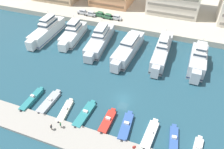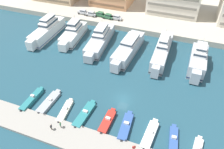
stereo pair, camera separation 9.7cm
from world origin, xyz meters
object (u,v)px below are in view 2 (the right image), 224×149
Objects in this scene: motorboat_blue_center_right at (126,126)px; car_green_center_left at (108,16)px; motorboat_red_center at (107,121)px; pedestrian_near_edge at (60,124)px; pedestrian_mid_deck at (51,127)px; motorboat_cream_mid_left at (65,111)px; motorboat_blue_right at (173,141)px; car_silver_far_left at (83,12)px; yacht_silver_center_right at (198,60)px; car_silver_center at (117,17)px; car_silver_left at (91,14)px; yacht_silver_center_left at (128,49)px; yacht_white_far_left at (47,30)px; motorboat_teal_center_left at (85,114)px; yacht_white_left at (73,33)px; motorboat_teal_far_left at (32,99)px; pedestrian_far_side at (134,147)px; yacht_silver_mid_left at (100,39)px; motorboat_white_mid_right at (150,135)px; motorboat_grey_left at (49,102)px; car_green_mid_left at (100,14)px; yacht_silver_center at (162,50)px.

car_green_center_left is at bearing 115.81° from motorboat_blue_center_right.
pedestrian_near_edge is (-8.47, -4.98, 1.15)m from motorboat_red_center.
motorboat_cream_mid_left is at bearing 91.55° from pedestrian_mid_deck.
car_silver_far_left is (-41.73, 43.92, 2.48)m from motorboat_blue_right.
yacht_silver_center_right is 34.75m from car_silver_center.
yacht_silver_center_right reaches higher than motorboat_blue_right.
motorboat_red_center is at bearing -61.28° from car_silver_left.
yacht_silver_center_left reaches higher than car_silver_center.
yacht_white_far_left is 38.79m from motorboat_teal_center_left.
motorboat_teal_center_left is at bearing 7.86° from motorboat_cream_mid_left.
yacht_silver_center_left is 31.81m from motorboat_blue_right.
car_green_center_left is (-21.17, 43.77, 2.38)m from motorboat_blue_center_right.
car_silver_far_left is at bearing 125.85° from motorboat_blue_center_right.
yacht_white_left is 4.14× the size of car_green_center_left.
motorboat_teal_far_left is 9.08m from motorboat_cream_mid_left.
pedestrian_mid_deck is at bearing -32.21° from motorboat_teal_far_left.
yacht_white_left is at bearing 122.32° from motorboat_teal_center_left.
pedestrian_near_edge is (10.72, -4.67, 1.10)m from motorboat_teal_far_left.
motorboat_teal_center_left is 45.41m from car_green_center_left.
pedestrian_far_side is at bearing -9.61° from motorboat_teal_far_left.
yacht_silver_mid_left is at bearing -48.24° from car_silver_far_left.
yacht_silver_center_right is at bearing 1.45° from yacht_silver_center_left.
motorboat_blue_center_right reaches higher than motorboat_cream_mid_left.
pedestrian_mid_deck reaches higher than motorboat_white_mid_right.
motorboat_teal_center_left is 2.07× the size of car_silver_center.
motorboat_blue_center_right is (23.30, 0.48, -0.06)m from motorboat_teal_far_left.
yacht_white_far_left is at bearing -170.24° from yacht_white_left.
motorboat_grey_left is (-31.48, -26.58, -2.15)m from yacht_silver_center_right.
yacht_white_left is (9.16, 1.58, -0.29)m from yacht_white_far_left.
yacht_white_left is 29.72m from motorboat_teal_far_left.
car_silver_left is 3.48m from car_green_mid_left.
car_silver_left is 1.00× the size of car_green_center_left.
yacht_silver_center_right is (49.40, -0.33, 0.13)m from yacht_white_far_left.
pedestrian_near_edge reaches higher than motorboat_blue_right.
motorboat_white_mid_right is (23.28, -28.93, -1.53)m from yacht_silver_mid_left.
pedestrian_mid_deck is (14.01, -49.89, -1.24)m from car_silver_left.
yacht_silver_center is 5.12× the size of car_green_mid_left.
motorboat_grey_left is 1.16× the size of motorboat_red_center.
yacht_white_left reaches higher than car_silver_far_left.
motorboat_teal_center_left is 2.07× the size of car_green_center_left.
yacht_silver_mid_left is at bearing 106.44° from motorboat_teal_center_left.
motorboat_red_center is 14.03m from motorboat_blue_right.
car_green_center_left is (-2.03, 43.40, 2.47)m from motorboat_grey_left.
car_green_center_left is at bearing 153.34° from yacht_silver_center_right.
yacht_white_left is 37.29m from pedestrian_near_edge.
motorboat_blue_right is 56.33m from car_green_mid_left.
pedestrian_near_edge is at bearing -65.73° from yacht_white_left.
motorboat_teal_center_left is at bearing -73.56° from yacht_silver_mid_left.
yacht_white_far_left reaches higher than yacht_silver_center_left.
pedestrian_near_edge is at bearing -149.57° from motorboat_red_center.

